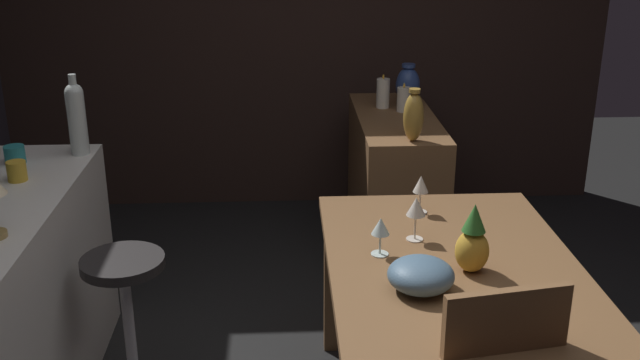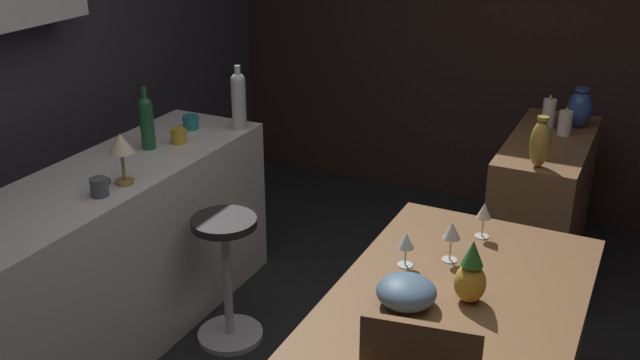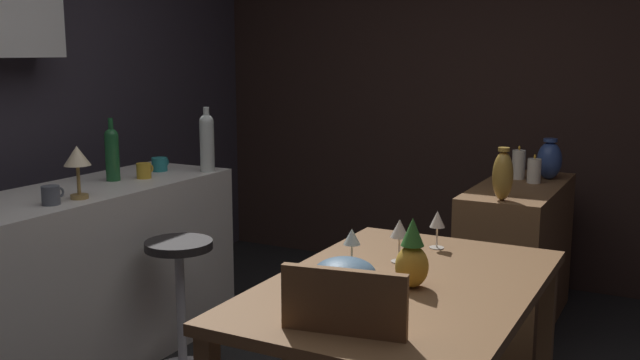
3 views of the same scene
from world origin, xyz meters
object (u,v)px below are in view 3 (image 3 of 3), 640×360
(vase_brass, at_px, (503,175))
(sideboard_cabinet, at_px, (516,255))
(dining_table, at_px, (403,304))
(bar_stool, at_px, (181,305))
(pineapple_centerpiece, at_px, (412,258))
(fruit_bowl, at_px, (345,274))
(cup_teal, at_px, (160,164))
(cup_mustard, at_px, (144,171))
(wine_bottle_clear, at_px, (207,140))
(pillar_candle_short, at_px, (534,171))
(cup_slate, at_px, (51,195))
(counter_lamp, at_px, (77,160))
(wine_bottle_green, at_px, (112,152))
(wine_glass_left, at_px, (352,238))
(wine_glass_center, at_px, (400,230))
(wine_glass_right, at_px, (437,221))
(vase_ceramic_blue, at_px, (549,160))
(pillar_candle_tall, at_px, (519,165))

(vase_brass, bearing_deg, sideboard_cabinet, 1.36)
(dining_table, height_order, bar_stool, dining_table)
(pineapple_centerpiece, bearing_deg, fruit_bowl, 122.58)
(sideboard_cabinet, bearing_deg, cup_teal, 117.83)
(sideboard_cabinet, height_order, cup_mustard, cup_mustard)
(wine_bottle_clear, bearing_deg, pillar_candle_short, -59.61)
(wine_bottle_clear, xyz_separation_m, cup_slate, (-1.03, 0.07, -0.13))
(counter_lamp, distance_m, pillar_candle_short, 2.47)
(wine_bottle_green, relative_size, pillar_candle_short, 1.96)
(fruit_bowl, height_order, wine_bottle_green, wine_bottle_green)
(dining_table, height_order, wine_bottle_clear, wine_bottle_clear)
(cup_teal, bearing_deg, cup_mustard, -159.90)
(fruit_bowl, height_order, cup_teal, cup_teal)
(sideboard_cabinet, xyz_separation_m, wine_glass_left, (-1.59, 0.30, 0.44))
(fruit_bowl, relative_size, cup_slate, 1.97)
(wine_glass_left, xyz_separation_m, wine_glass_center, (0.12, -0.15, 0.02))
(wine_glass_right, relative_size, vase_ceramic_blue, 0.67)
(wine_glass_left, height_order, wine_glass_right, wine_glass_right)
(cup_teal, bearing_deg, vase_ceramic_blue, -57.19)
(bar_stool, relative_size, wine_bottle_clear, 1.90)
(wine_glass_center, distance_m, pillar_candle_tall, 1.66)
(sideboard_cabinet, height_order, vase_brass, vase_brass)
(pillar_candle_tall, bearing_deg, fruit_bowl, 176.07)
(wine_bottle_green, bearing_deg, dining_table, -102.68)
(wine_bottle_clear, bearing_deg, cup_mustard, 153.16)
(wine_bottle_green, bearing_deg, pineapple_centerpiece, -103.44)
(pineapple_centerpiece, distance_m, pillar_candle_tall, 1.92)
(wine_glass_left, bearing_deg, wine_bottle_clear, 58.94)
(sideboard_cabinet, distance_m, vase_ceramic_blue, 0.60)
(wine_bottle_clear, bearing_deg, counter_lamp, 175.85)
(bar_stool, relative_size, wine_bottle_green, 2.09)
(wine_bottle_green, xyz_separation_m, cup_teal, (0.35, -0.01, -0.11))
(wine_glass_center, relative_size, vase_ceramic_blue, 0.72)
(pillar_candle_short, bearing_deg, wine_bottle_clear, 120.39)
(dining_table, bearing_deg, cup_slate, 96.23)
(wine_glass_right, distance_m, pillar_candle_short, 1.31)
(fruit_bowl, relative_size, cup_teal, 1.84)
(sideboard_cabinet, relative_size, pineapple_centerpiece, 4.38)
(cup_slate, bearing_deg, cup_mustard, 7.56)
(wine_glass_left, bearing_deg, vase_brass, -15.35)
(wine_glass_right, xyz_separation_m, pillar_candle_short, (1.30, -0.13, 0.03))
(wine_glass_center, relative_size, cup_mustard, 1.55)
(fruit_bowl, distance_m, cup_slate, 1.43)
(pillar_candle_tall, height_order, vase_brass, vase_brass)
(pineapple_centerpiece, height_order, cup_slate, pineapple_centerpiece)
(cup_teal, height_order, vase_ceramic_blue, vase_ceramic_blue)
(dining_table, height_order, cup_slate, cup_slate)
(cup_mustard, xyz_separation_m, cup_teal, (0.22, 0.08, -0.00))
(pillar_candle_tall, bearing_deg, vase_ceramic_blue, -62.38)
(wine_bottle_green, distance_m, vase_brass, 2.00)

